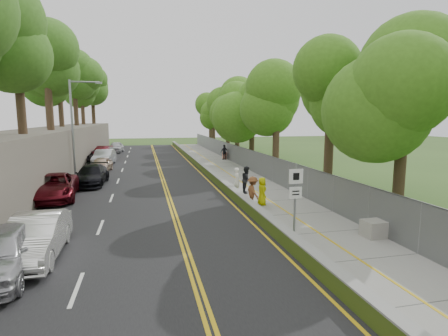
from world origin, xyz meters
name	(u,v)px	position (x,y,z in m)	size (l,w,h in m)	color
ground	(250,218)	(0.00, 0.00, 0.00)	(140.00, 140.00, 0.00)	#33511E
road	(141,174)	(-5.40, 15.00, 0.02)	(11.20, 66.00, 0.04)	black
sidewalk	(228,171)	(2.55, 15.00, 0.03)	(4.20, 66.00, 0.05)	gray
jersey_barrier	(204,169)	(0.25, 15.00, 0.30)	(0.42, 66.00, 0.60)	#91D024
rock_embankment	(40,154)	(-13.50, 15.00, 2.00)	(5.00, 66.00, 4.00)	#595147
chainlink_fence	(250,160)	(4.65, 15.00, 1.00)	(0.04, 66.00, 2.00)	slate
trees_embankment	(39,48)	(-13.00, 15.00, 10.50)	(6.40, 66.00, 13.00)	#437C24
trees_fenceside	(275,96)	(7.00, 15.00, 7.00)	(7.00, 66.00, 14.00)	#4C8921
streetlight	(75,122)	(-10.46, 14.00, 4.64)	(2.52, 0.22, 8.00)	gray
signpost	(295,191)	(1.05, -3.02, 1.96)	(0.62, 0.09, 3.10)	gray
construction_barrel	(224,155)	(4.30, 24.17, 0.50)	(0.55, 0.55, 0.90)	red
concrete_block	(376,229)	(4.30, -4.00, 0.40)	(1.06, 0.79, 0.71)	gray
car_1	(36,237)	(-9.00, -3.21, 0.81)	(1.64, 4.70, 1.55)	silver
car_2	(54,187)	(-10.60, 6.42, 0.82)	(2.59, 5.62, 1.56)	#510B13
car_3	(91,175)	(-9.00, 10.82, 0.77)	(2.05, 5.04, 1.46)	black
car_4	(101,165)	(-9.00, 17.27, 0.71)	(1.59, 3.95, 1.35)	#C2A790
car_5	(104,157)	(-9.22, 22.03, 0.86)	(1.73, 4.96, 1.63)	silver
car_6	(99,157)	(-10.03, 24.12, 0.73)	(2.30, 4.98, 1.38)	black
car_7	(102,154)	(-9.90, 26.09, 0.83)	(2.21, 5.42, 1.57)	maroon
car_8	(116,147)	(-9.00, 35.63, 0.80)	(1.80, 4.47, 1.52)	silver
painter_0	(262,191)	(1.40, 2.23, 0.85)	(0.78, 0.51, 1.60)	#C2C70A
painter_1	(237,181)	(0.75, 5.25, 0.92)	(0.64, 0.42, 1.74)	white
painter_2	(247,180)	(1.45, 5.41, 0.95)	(0.87, 0.68, 1.79)	black
painter_3	(253,192)	(0.75, 1.90, 0.91)	(1.12, 0.64, 1.73)	brown
person_far	(224,152)	(4.20, 23.77, 0.93)	(1.04, 0.43, 1.77)	black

